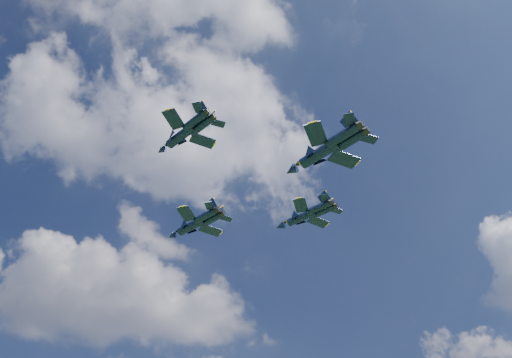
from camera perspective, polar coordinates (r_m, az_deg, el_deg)
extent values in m
cylinder|color=black|center=(98.77, -7.35, -5.32)|extent=(6.81, 7.45, 1.68)
cone|color=black|center=(102.07, -9.55, -6.44)|extent=(2.80, 2.88, 1.59)
ellipsoid|color=brown|center=(100.93, -8.59, -5.73)|extent=(2.45, 2.62, 0.77)
cube|color=black|center=(95.89, -7.94, -3.93)|extent=(4.11, 4.94, 0.17)
cube|color=black|center=(99.55, -5.23, -5.85)|extent=(4.86, 3.71, 0.17)
cube|color=black|center=(93.55, -5.38, -3.05)|extent=(2.11, 2.60, 0.13)
cube|color=black|center=(96.27, -3.42, -4.50)|extent=(2.50, 1.88, 0.13)
cube|color=black|center=(95.56, -5.09, -3.05)|extent=(2.31, 1.74, 2.82)
cube|color=black|center=(96.69, -4.27, -3.66)|extent=(1.65, 2.50, 2.82)
cylinder|color=black|center=(85.70, -8.54, 4.93)|extent=(6.22, 7.44, 1.62)
cone|color=black|center=(88.73, -10.77, 3.22)|extent=(2.64, 2.80, 1.53)
ellipsoid|color=brown|center=(87.76, -9.79, 4.17)|extent=(2.27, 2.59, 0.74)
cube|color=black|center=(83.47, -9.40, 6.76)|extent=(4.14, 4.77, 0.16)
cube|color=black|center=(86.05, -6.13, 4.37)|extent=(4.63, 3.36, 0.16)
cube|color=black|center=(81.28, -6.70, 8.17)|extent=(2.13, 2.53, 0.13)
cube|color=black|center=(83.20, -4.32, 6.35)|extent=(2.36, 1.69, 0.13)
cube|color=black|center=(83.14, -6.28, 7.93)|extent=(2.12, 1.81, 2.72)
cube|color=black|center=(83.94, -5.29, 7.17)|extent=(1.57, 2.49, 2.72)
cylinder|color=black|center=(101.54, 5.26, -4.35)|extent=(6.90, 7.19, 1.66)
cone|color=black|center=(103.75, 2.76, -5.46)|extent=(2.79, 2.82, 1.57)
ellipsoid|color=brown|center=(103.08, 3.82, -4.76)|extent=(2.47, 2.54, 0.76)
cube|color=black|center=(98.58, 5.13, -3.00)|extent=(3.96, 4.86, 0.17)
cube|color=black|center=(103.15, 7.12, -4.88)|extent=(4.83, 3.77, 0.17)
cube|color=black|center=(97.44, 7.84, -2.17)|extent=(2.03, 2.54, 0.13)
cube|color=black|center=(100.79, 9.23, -3.58)|extent=(2.50, 1.92, 0.13)
cube|color=black|center=(99.47, 7.81, -2.18)|extent=(2.33, 1.64, 2.78)
cube|color=black|center=(100.87, 8.40, -2.78)|extent=(1.63, 2.42, 2.78)
cylinder|color=black|center=(85.46, 7.31, 2.93)|extent=(7.54, 9.10, 1.98)
cone|color=black|center=(88.06, 4.02, 0.93)|extent=(3.21, 3.41, 1.87)
ellipsoid|color=brown|center=(87.31, 5.39, 2.06)|extent=(2.75, 3.16, 0.90)
cube|color=black|center=(82.33, 6.86, 5.12)|extent=(5.06, 5.81, 0.20)
cube|color=black|center=(87.10, 10.03, 2.24)|extent=(5.63, 4.07, 0.20)
cube|color=black|center=(81.04, 10.62, 6.72)|extent=(2.61, 3.09, 0.15)
cube|color=black|center=(84.56, 12.82, 4.50)|extent=(2.87, 2.04, 0.15)
cube|color=black|center=(83.43, 10.63, 6.46)|extent=(2.57, 2.23, 3.31)
cube|color=black|center=(84.90, 11.56, 5.53)|extent=(1.92, 3.04, 3.31)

